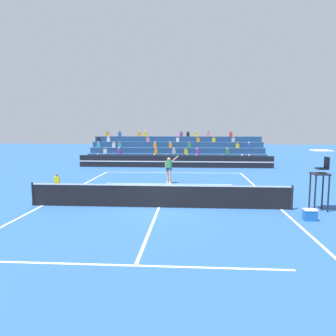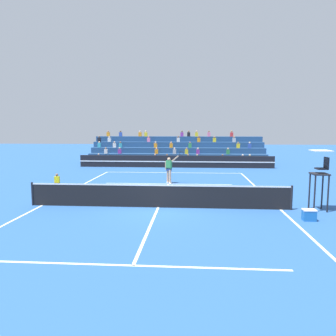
{
  "view_description": "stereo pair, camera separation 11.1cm",
  "coord_description": "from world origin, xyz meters",
  "views": [
    {
      "loc": [
        1.42,
        -14.62,
        3.61
      ],
      "look_at": [
        0.0,
        6.01,
        1.1
      ],
      "focal_mm": 35.0,
      "sensor_mm": 36.0,
      "label": 1
    },
    {
      "loc": [
        1.53,
        -14.61,
        3.61
      ],
      "look_at": [
        0.0,
        6.01,
        1.1
      ],
      "focal_mm": 35.0,
      "sensor_mm": 36.0,
      "label": 2
    }
  ],
  "objects": [
    {
      "name": "ground_plane",
      "position": [
        0.0,
        0.0,
        0.0
      ],
      "size": [
        120.0,
        120.0,
        0.0
      ],
      "primitive_type": "plane",
      "color": "#285699"
    },
    {
      "name": "court_lines",
      "position": [
        0.0,
        0.0,
        0.0
      ],
      "size": [
        11.1,
        23.9,
        0.01
      ],
      "color": "white",
      "rests_on": "ground"
    },
    {
      "name": "tennis_net",
      "position": [
        0.0,
        0.0,
        0.54
      ],
      "size": [
        12.0,
        0.1,
        1.1
      ],
      "color": "black",
      "rests_on": "ground"
    },
    {
      "name": "sponsor_banner_wall",
      "position": [
        0.0,
        15.55,
        0.55
      ],
      "size": [
        18.0,
        0.26,
        1.1
      ],
      "color": "black",
      "rests_on": "ground"
    },
    {
      "name": "bleacher_stand",
      "position": [
        -0.01,
        19.36,
        1.02
      ],
      "size": [
        17.68,
        4.75,
        3.38
      ],
      "color": "navy",
      "rests_on": "ground"
    },
    {
      "name": "umpire_chair",
      "position": [
        7.14,
        -0.0,
        1.72
      ],
      "size": [
        0.76,
        0.84,
        2.67
      ],
      "color": "black",
      "rests_on": "ground"
    },
    {
      "name": "ball_kid_courtside",
      "position": [
        -6.78,
        4.79,
        0.33
      ],
      "size": [
        0.3,
        0.36,
        0.84
      ],
      "color": "black",
      "rests_on": "ground"
    },
    {
      "name": "tennis_player",
      "position": [
        0.05,
        6.67,
        0.98
      ],
      "size": [
        1.29,
        0.72,
        2.23
      ],
      "color": "tan",
      "rests_on": "ground"
    },
    {
      "name": "tennis_ball",
      "position": [
        -2.86,
        3.63,
        0.03
      ],
      "size": [
        0.07,
        0.07,
        0.07
      ],
      "primitive_type": "sphere",
      "color": "#C6DB33",
      "rests_on": "ground"
    },
    {
      "name": "equipment_cooler",
      "position": [
        6.15,
        -1.69,
        0.23
      ],
      "size": [
        0.5,
        0.38,
        0.45
      ],
      "color": "#1E66B2",
      "rests_on": "ground"
    }
  ]
}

